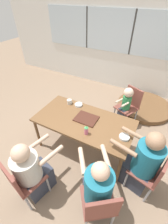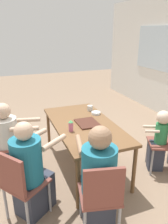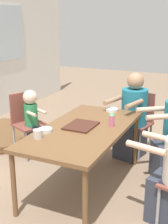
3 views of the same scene
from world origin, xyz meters
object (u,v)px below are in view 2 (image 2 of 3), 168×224
object	(u,v)px
person_woman_green_shirt	(10,143)
bowl_white_shallow	(96,113)
coffee_mug	(90,108)
person_man_blue_shirt	(31,174)
bowl_cereal	(101,146)
person_man_teal_shirt	(98,183)
sippy_cup	(71,126)
person_toddler	(159,141)
chair_for_man_teal_shirt	(101,194)
chair_for_man_blue_shirt	(19,181)

from	to	relation	value
person_woman_green_shirt	bowl_white_shallow	xyz separation A→B (m)	(-0.04, 1.37, 0.26)
person_woman_green_shirt	coffee_mug	xyz separation A→B (m)	(-0.22, 1.34, 0.29)
person_man_blue_shirt	bowl_cereal	world-z (taller)	person_man_blue_shirt
person_woman_green_shirt	coffee_mug	bearing A→B (deg)	112.79
person_man_teal_shirt	coffee_mug	distance (m)	1.64
sippy_cup	bowl_white_shallow	bearing A→B (deg)	129.02
person_woman_green_shirt	bowl_cereal	bearing A→B (deg)	59.00
person_man_blue_shirt	sippy_cup	world-z (taller)	person_man_blue_shirt
person_toddler	bowl_white_shallow	bearing A→B (deg)	67.26
person_toddler	sippy_cup	xyz separation A→B (m)	(-0.29, -1.26, 0.32)
chair_for_man_teal_shirt	person_man_teal_shirt	bearing A→B (deg)	90.00
chair_for_man_blue_shirt	person_woman_green_shirt	distance (m)	1.00
person_man_teal_shirt	person_woman_green_shirt	bearing A→B (deg)	134.77
sippy_cup	chair_for_man_blue_shirt	bearing A→B (deg)	-52.83
person_man_teal_shirt	bowl_cereal	world-z (taller)	person_man_teal_shirt
person_woman_green_shirt	coffee_mug	size ratio (longest dim) A/B	11.00
person_toddler	chair_for_man_blue_shirt	bearing A→B (deg)	122.91
person_toddler	bowl_white_shallow	world-z (taller)	person_toddler
chair_for_man_teal_shirt	person_toddler	world-z (taller)	person_toddler
bowl_white_shallow	chair_for_man_blue_shirt	bearing A→B (deg)	-52.02
chair_for_man_teal_shirt	person_man_blue_shirt	world-z (taller)	person_man_blue_shirt
person_man_blue_shirt	sippy_cup	distance (m)	0.83
person_man_teal_shirt	bowl_cereal	bearing A→B (deg)	74.56
chair_for_man_blue_shirt	coffee_mug	distance (m)	1.80
person_man_teal_shirt	chair_for_man_teal_shirt	bearing A→B (deg)	-90.00
person_toddler	bowl_white_shallow	distance (m)	1.05
person_man_teal_shirt	person_toddler	size ratio (longest dim) A/B	1.24
person_man_blue_shirt	person_man_teal_shirt	world-z (taller)	person_man_teal_shirt
person_woman_green_shirt	sippy_cup	bearing A→B (deg)	75.26
chair_for_man_blue_shirt	person_man_blue_shirt	world-z (taller)	person_man_blue_shirt
person_woman_green_shirt	coffee_mug	world-z (taller)	person_woman_green_shirt
person_man_teal_shirt	bowl_white_shallow	world-z (taller)	person_man_teal_shirt
chair_for_man_teal_shirt	person_man_blue_shirt	xyz separation A→B (m)	(-0.58, -0.59, -0.01)
chair_for_man_blue_shirt	chair_for_man_teal_shirt	distance (m)	0.87
person_man_teal_shirt	coffee_mug	world-z (taller)	person_man_teal_shirt
person_man_blue_shirt	coffee_mug	world-z (taller)	person_man_blue_shirt
person_man_blue_shirt	coffee_mug	bearing A→B (deg)	97.44
sippy_cup	bowl_white_shallow	xyz separation A→B (m)	(-0.46, 0.57, -0.06)
chair_for_man_blue_shirt	person_toddler	world-z (taller)	person_toddler
person_woman_green_shirt	bowl_white_shallow	size ratio (longest dim) A/B	7.50
chair_for_man_teal_shirt	person_woman_green_shirt	distance (m)	1.66
person_man_blue_shirt	chair_for_man_blue_shirt	bearing A→B (deg)	-90.00
bowl_white_shallow	sippy_cup	bearing A→B (deg)	-50.98
chair_for_man_teal_shirt	sippy_cup	bearing A→B (deg)	101.52
person_toddler	bowl_white_shallow	xyz separation A→B (m)	(-0.75, -0.68, 0.26)
chair_for_man_teal_shirt	person_woman_green_shirt	world-z (taller)	person_woman_green_shirt
chair_for_man_teal_shirt	bowl_cereal	size ratio (longest dim) A/B	5.57
chair_for_man_blue_shirt	sippy_cup	world-z (taller)	sippy_cup
person_woman_green_shirt	coffee_mug	distance (m)	1.39
chair_for_man_teal_shirt	bowl_white_shallow	size ratio (longest dim) A/B	6.06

